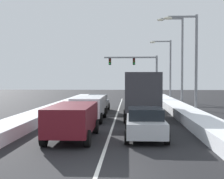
{
  "coord_description": "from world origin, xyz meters",
  "views": [
    {
      "loc": [
        0.99,
        -8.57,
        2.94
      ],
      "look_at": [
        -0.85,
        25.34,
        1.77
      ],
      "focal_mm": 50.06,
      "sensor_mm": 36.0,
      "label": 1
    }
  ],
  "objects_px": {
    "suv_black_right_lane_third": "(136,98)",
    "suv_maroon_center_lane_nearest": "(72,118)",
    "sedan_silver_right_lane_nearest": "(145,123)",
    "street_lamp_right_far": "(167,65)",
    "box_truck_right_lane_second": "(141,93)",
    "street_lamp_right_mid": "(179,54)",
    "traffic_light_gantry": "(140,68)",
    "sedan_gray_center_lane_third": "(97,103)",
    "suv_white_center_lane_second": "(89,106)",
    "street_lamp_right_near": "(191,55)"
  },
  "relations": [
    {
      "from": "suv_black_right_lane_third",
      "to": "street_lamp_right_near",
      "type": "relative_size",
      "value": 0.62
    },
    {
      "from": "suv_maroon_center_lane_nearest",
      "to": "box_truck_right_lane_second",
      "type": "bearing_deg",
      "value": 65.52
    },
    {
      "from": "suv_white_center_lane_second",
      "to": "street_lamp_right_far",
      "type": "height_order",
      "value": "street_lamp_right_far"
    },
    {
      "from": "sedan_silver_right_lane_nearest",
      "to": "suv_white_center_lane_second",
      "type": "relative_size",
      "value": 0.92
    },
    {
      "from": "suv_white_center_lane_second",
      "to": "traffic_light_gantry",
      "type": "xyz_separation_m",
      "value": [
        4.37,
        22.52,
        3.48
      ]
    },
    {
      "from": "sedan_silver_right_lane_nearest",
      "to": "street_lamp_right_far",
      "type": "bearing_deg",
      "value": 80.49
    },
    {
      "from": "street_lamp_right_near",
      "to": "sedan_silver_right_lane_nearest",
      "type": "bearing_deg",
      "value": -113.74
    },
    {
      "from": "suv_black_right_lane_third",
      "to": "street_lamp_right_near",
      "type": "distance_m",
      "value": 8.39
    },
    {
      "from": "box_truck_right_lane_second",
      "to": "sedan_gray_center_lane_third",
      "type": "height_order",
      "value": "box_truck_right_lane_second"
    },
    {
      "from": "sedan_silver_right_lane_nearest",
      "to": "traffic_light_gantry",
      "type": "bearing_deg",
      "value": 88.47
    },
    {
      "from": "street_lamp_right_near",
      "to": "street_lamp_right_mid",
      "type": "height_order",
      "value": "street_lamp_right_mid"
    },
    {
      "from": "suv_black_right_lane_third",
      "to": "sedan_gray_center_lane_third",
      "type": "height_order",
      "value": "suv_black_right_lane_third"
    },
    {
      "from": "suv_maroon_center_lane_nearest",
      "to": "traffic_light_gantry",
      "type": "bearing_deg",
      "value": 81.65
    },
    {
      "from": "street_lamp_right_far",
      "to": "suv_white_center_lane_second",
      "type": "bearing_deg",
      "value": -113.69
    },
    {
      "from": "suv_white_center_lane_second",
      "to": "box_truck_right_lane_second",
      "type": "bearing_deg",
      "value": 18.13
    },
    {
      "from": "sedan_silver_right_lane_nearest",
      "to": "street_lamp_right_mid",
      "type": "xyz_separation_m",
      "value": [
        4.21,
        16.34,
        4.62
      ]
    },
    {
      "from": "suv_black_right_lane_third",
      "to": "sedan_gray_center_lane_third",
      "type": "xyz_separation_m",
      "value": [
        -3.51,
        -3.14,
        -0.25
      ]
    },
    {
      "from": "suv_black_right_lane_third",
      "to": "suv_maroon_center_lane_nearest",
      "type": "distance_m",
      "value": 16.33
    },
    {
      "from": "suv_black_right_lane_third",
      "to": "suv_maroon_center_lane_nearest",
      "type": "bearing_deg",
      "value": -102.13
    },
    {
      "from": "street_lamp_right_near",
      "to": "street_lamp_right_mid",
      "type": "xyz_separation_m",
      "value": [
        0.16,
        7.14,
        0.63
      ]
    },
    {
      "from": "box_truck_right_lane_second",
      "to": "suv_black_right_lane_third",
      "type": "height_order",
      "value": "box_truck_right_lane_second"
    },
    {
      "from": "street_lamp_right_mid",
      "to": "suv_maroon_center_lane_nearest",
      "type": "bearing_deg",
      "value": -114.7
    },
    {
      "from": "suv_maroon_center_lane_nearest",
      "to": "sedan_gray_center_lane_third",
      "type": "distance_m",
      "value": 12.83
    },
    {
      "from": "suv_maroon_center_lane_nearest",
      "to": "street_lamp_right_far",
      "type": "distance_m",
      "value": 25.37
    },
    {
      "from": "street_lamp_right_mid",
      "to": "street_lamp_right_far",
      "type": "relative_size",
      "value": 1.18
    },
    {
      "from": "suv_white_center_lane_second",
      "to": "street_lamp_right_mid",
      "type": "xyz_separation_m",
      "value": [
        7.82,
        10.04,
        4.37
      ]
    },
    {
      "from": "sedan_gray_center_lane_third",
      "to": "street_lamp_right_far",
      "type": "height_order",
      "value": "street_lamp_right_far"
    },
    {
      "from": "suv_black_right_lane_third",
      "to": "sedan_gray_center_lane_third",
      "type": "distance_m",
      "value": 4.72
    },
    {
      "from": "suv_maroon_center_lane_nearest",
      "to": "suv_white_center_lane_second",
      "type": "xyz_separation_m",
      "value": [
        -0.07,
        6.8,
        0.0
      ]
    },
    {
      "from": "suv_black_right_lane_third",
      "to": "suv_white_center_lane_second",
      "type": "relative_size",
      "value": 1.0
    },
    {
      "from": "suv_black_right_lane_third",
      "to": "sedan_gray_center_lane_third",
      "type": "bearing_deg",
      "value": -138.22
    },
    {
      "from": "street_lamp_right_far",
      "to": "box_truck_right_lane_second",
      "type": "bearing_deg",
      "value": -103.46
    },
    {
      "from": "traffic_light_gantry",
      "to": "street_lamp_right_near",
      "type": "height_order",
      "value": "street_lamp_right_near"
    },
    {
      "from": "box_truck_right_lane_second",
      "to": "suv_maroon_center_lane_nearest",
      "type": "bearing_deg",
      "value": -114.48
    },
    {
      "from": "sedan_gray_center_lane_third",
      "to": "street_lamp_right_near",
      "type": "relative_size",
      "value": 0.57
    },
    {
      "from": "box_truck_right_lane_second",
      "to": "suv_maroon_center_lane_nearest",
      "type": "height_order",
      "value": "box_truck_right_lane_second"
    },
    {
      "from": "sedan_gray_center_lane_third",
      "to": "street_lamp_right_mid",
      "type": "xyz_separation_m",
      "value": [
        7.83,
        4.02,
        4.62
      ]
    },
    {
      "from": "suv_maroon_center_lane_nearest",
      "to": "traffic_light_gantry",
      "type": "xyz_separation_m",
      "value": [
        4.31,
        29.32,
        3.48
      ]
    },
    {
      "from": "box_truck_right_lane_second",
      "to": "sedan_gray_center_lane_third",
      "type": "xyz_separation_m",
      "value": [
        -3.73,
        4.81,
        -1.14
      ]
    },
    {
      "from": "sedan_silver_right_lane_nearest",
      "to": "suv_white_center_lane_second",
      "type": "distance_m",
      "value": 7.26
    },
    {
      "from": "suv_black_right_lane_third",
      "to": "street_lamp_right_far",
      "type": "xyz_separation_m",
      "value": [
        4.04,
        8.01,
        3.62
      ]
    },
    {
      "from": "traffic_light_gantry",
      "to": "street_lamp_right_mid",
      "type": "relative_size",
      "value": 0.83
    },
    {
      "from": "suv_white_center_lane_second",
      "to": "traffic_light_gantry",
      "type": "relative_size",
      "value": 0.65
    },
    {
      "from": "traffic_light_gantry",
      "to": "street_lamp_right_near",
      "type": "bearing_deg",
      "value": -80.51
    },
    {
      "from": "box_truck_right_lane_second",
      "to": "traffic_light_gantry",
      "type": "height_order",
      "value": "traffic_light_gantry"
    },
    {
      "from": "sedan_silver_right_lane_nearest",
      "to": "suv_black_right_lane_third",
      "type": "relative_size",
      "value": 0.92
    },
    {
      "from": "street_lamp_right_mid",
      "to": "traffic_light_gantry",
      "type": "bearing_deg",
      "value": 105.42
    },
    {
      "from": "street_lamp_right_near",
      "to": "street_lamp_right_mid",
      "type": "relative_size",
      "value": 0.87
    },
    {
      "from": "sedan_silver_right_lane_nearest",
      "to": "box_truck_right_lane_second",
      "type": "distance_m",
      "value": 7.6
    },
    {
      "from": "sedan_silver_right_lane_nearest",
      "to": "box_truck_right_lane_second",
      "type": "relative_size",
      "value": 0.62
    }
  ]
}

